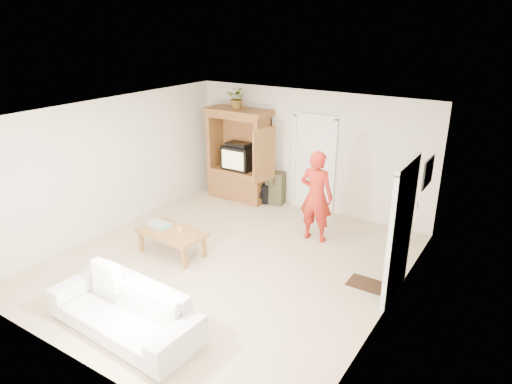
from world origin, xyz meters
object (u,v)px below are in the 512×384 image
at_px(armoire, 240,160).
at_px(coffee_table, 172,234).
at_px(man, 316,196).
at_px(sofa, 124,310).

relative_size(armoire, coffee_table, 1.67).
distance_m(man, coffee_table, 2.73).
bearing_deg(coffee_table, sofa, -61.33).
relative_size(armoire, sofa, 0.94).
height_order(armoire, coffee_table, armoire).
bearing_deg(man, armoire, -25.65).
bearing_deg(armoire, man, -23.05).
relative_size(man, coffee_table, 1.40).
distance_m(armoire, sofa, 5.19).
bearing_deg(sofa, man, 79.44).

